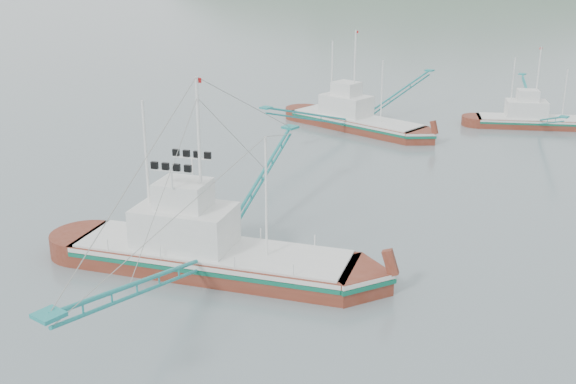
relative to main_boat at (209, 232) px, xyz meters
The scene contains 4 objects.
ground 2.61m from the main_boat, 39.38° to the left, with size 1200.00×1200.00×0.00m, color slate.
main_boat is the anchor object (origin of this frame).
bg_boat_left 35.82m from the main_boat, 108.79° to the left, with size 14.98×26.54×10.77m.
bg_boat_far 46.08m from the main_boat, 86.26° to the left, with size 14.29×20.35×8.90m.
Camera 1 is at (26.32, -28.35, 18.23)m, focal length 45.00 mm.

